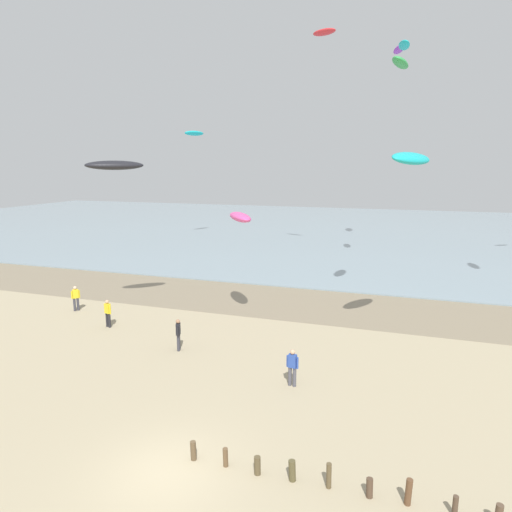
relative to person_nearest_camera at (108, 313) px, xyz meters
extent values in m
plane|color=tan|center=(9.98, -10.84, -0.92)|extent=(160.00, 160.00, 0.00)
cube|color=#84755B|center=(9.98, 8.31, -0.91)|extent=(120.00, 7.84, 0.01)
cube|color=#7F939E|center=(9.98, 47.23, -0.87)|extent=(160.00, 70.00, 0.10)
cylinder|color=brown|center=(10.52, -9.94, -0.59)|extent=(0.22, 0.21, 0.66)
cylinder|color=brown|center=(11.67, -9.93, -0.60)|extent=(0.18, 0.17, 0.64)
cylinder|color=brown|center=(12.77, -9.97, -0.62)|extent=(0.22, 0.23, 0.61)
cylinder|color=brown|center=(13.89, -9.91, -0.58)|extent=(0.25, 0.23, 0.69)
cylinder|color=brown|center=(15.03, -9.88, -0.51)|extent=(0.17, 0.18, 0.81)
cylinder|color=#4E3A2A|center=(16.24, -9.91, -0.62)|extent=(0.21, 0.22, 0.61)
cylinder|color=brown|center=(17.33, -9.88, -0.51)|extent=(0.22, 0.19, 0.83)
cylinder|color=#4D3B2C|center=(18.58, -9.93, -0.60)|extent=(0.16, 0.18, 0.64)
cylinder|color=#232328|center=(0.10, -0.03, -0.48)|extent=(0.16, 0.16, 0.88)
cylinder|color=#232328|center=(-0.10, 0.03, -0.48)|extent=(0.16, 0.16, 0.88)
cube|color=yellow|center=(0.00, 0.00, 0.26)|extent=(0.41, 0.32, 0.60)
sphere|color=tan|center=(0.00, 0.00, 0.68)|extent=(0.22, 0.22, 0.22)
cylinder|color=yellow|center=(0.23, -0.07, 0.21)|extent=(0.09, 0.09, 0.52)
cylinder|color=yellow|center=(-0.23, 0.07, 0.21)|extent=(0.09, 0.09, 0.52)
cylinder|color=#4C4C56|center=(12.29, -3.83, -0.48)|extent=(0.16, 0.16, 0.88)
cylinder|color=#4C4C56|center=(12.51, -3.86, -0.48)|extent=(0.16, 0.16, 0.88)
cube|color=#2D4CA5|center=(12.40, -3.85, 0.26)|extent=(0.39, 0.28, 0.60)
sphere|color=tan|center=(12.40, -3.85, 0.68)|extent=(0.22, 0.22, 0.22)
cylinder|color=#2D4CA5|center=(12.17, -3.81, 0.21)|extent=(0.09, 0.09, 0.52)
cylinder|color=#2D4CA5|center=(12.64, -3.88, 0.21)|extent=(0.09, 0.09, 0.52)
cylinder|color=#383842|center=(5.68, -1.73, -0.48)|extent=(0.16, 0.16, 0.88)
cylinder|color=#383842|center=(5.76, -1.94, -0.48)|extent=(0.16, 0.16, 0.88)
cube|color=black|center=(5.72, -1.83, 0.26)|extent=(0.34, 0.42, 0.60)
sphere|color=#9E7051|center=(5.72, -1.83, 0.68)|extent=(0.22, 0.22, 0.22)
cylinder|color=black|center=(5.63, -1.61, 0.21)|extent=(0.09, 0.09, 0.52)
cylinder|color=black|center=(5.81, -2.06, 0.21)|extent=(0.09, 0.09, 0.52)
cylinder|color=#383842|center=(-3.94, 2.12, -0.48)|extent=(0.16, 0.16, 0.88)
cylinder|color=#383842|center=(-4.08, 1.94, -0.48)|extent=(0.16, 0.16, 0.88)
cube|color=yellow|center=(-4.01, 2.03, 0.26)|extent=(0.40, 0.42, 0.60)
sphere|color=beige|center=(-4.01, 2.03, 0.68)|extent=(0.22, 0.22, 0.22)
cylinder|color=yellow|center=(-3.86, 2.22, 0.21)|extent=(0.09, 0.09, 0.52)
cylinder|color=yellow|center=(-4.16, 1.84, 0.21)|extent=(0.09, 0.09, 0.52)
ellipsoid|color=green|center=(15.92, 6.94, 14.53)|extent=(1.27, 2.88, 0.73)
ellipsoid|color=#E54C99|center=(7.24, 3.60, 5.66)|extent=(2.82, 3.48, 0.68)
ellipsoid|color=#19B2B7|center=(15.78, 18.84, 18.21)|extent=(1.37, 2.78, 0.74)
ellipsoid|color=red|center=(8.41, 23.60, 21.00)|extent=(2.63, 1.79, 0.72)
ellipsoid|color=purple|center=(15.01, 31.15, 20.69)|extent=(1.76, 3.67, 0.89)
ellipsoid|color=#19B2B7|center=(16.84, 2.27, 9.07)|extent=(2.62, 3.40, 0.90)
ellipsoid|color=black|center=(-0.40, 2.13, 8.73)|extent=(3.41, 3.19, 0.68)
ellipsoid|color=#19B2B7|center=(-9.06, 31.39, 12.64)|extent=(2.13, 3.28, 0.81)
camera|label=1|loc=(16.78, -22.26, 8.75)|focal=32.08mm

